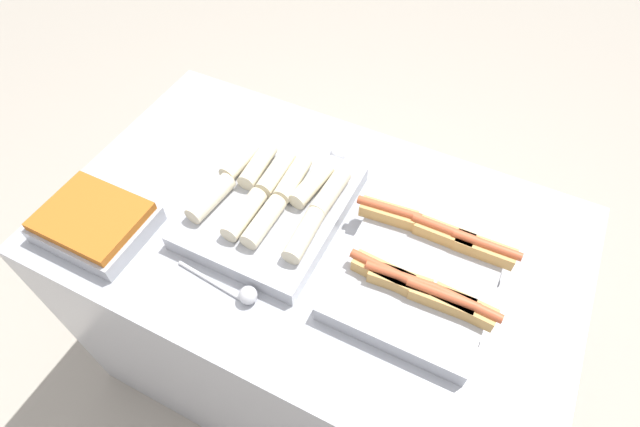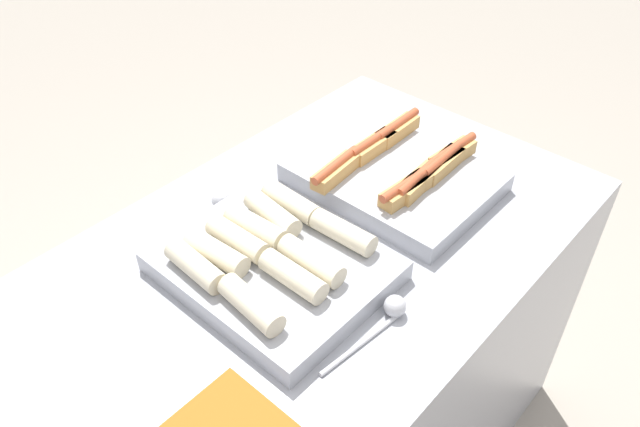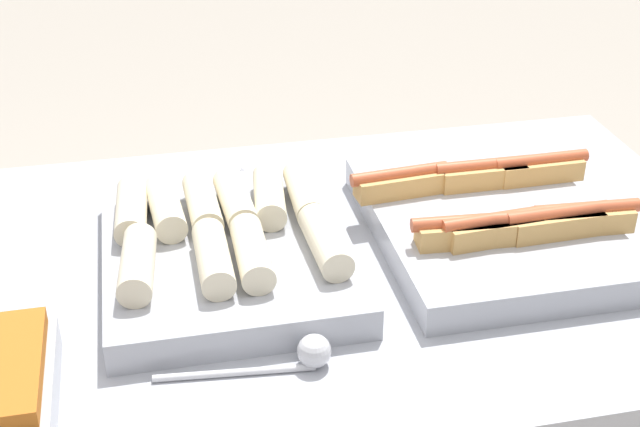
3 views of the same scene
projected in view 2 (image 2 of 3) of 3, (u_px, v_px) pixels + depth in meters
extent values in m
cube|color=#A8AAB2|center=(314.00, 366.00, 1.71)|extent=(1.42, 0.86, 0.90)
cube|color=#A8AAB2|center=(394.00, 177.00, 1.57)|extent=(0.36, 0.47, 0.05)
cube|color=tan|center=(452.00, 155.00, 1.57)|extent=(0.15, 0.05, 0.04)
cylinder|color=#C15633|center=(453.00, 149.00, 1.56)|extent=(0.17, 0.03, 0.02)
cube|color=tan|center=(373.00, 146.00, 1.60)|extent=(0.15, 0.05, 0.04)
cylinder|color=#C15633|center=(373.00, 140.00, 1.59)|extent=(0.17, 0.02, 0.02)
cube|color=tan|center=(418.00, 183.00, 1.49)|extent=(0.15, 0.05, 0.04)
cylinder|color=#C15633|center=(418.00, 176.00, 1.47)|extent=(0.17, 0.03, 0.02)
cube|color=tan|center=(397.00, 130.00, 1.66)|extent=(0.15, 0.05, 0.04)
cylinder|color=#C15633|center=(398.00, 124.00, 1.65)|extent=(0.17, 0.02, 0.02)
cube|color=tan|center=(442.00, 164.00, 1.54)|extent=(0.15, 0.05, 0.04)
cylinder|color=#C15633|center=(443.00, 158.00, 1.53)|extent=(0.17, 0.03, 0.02)
cube|color=tan|center=(335.00, 172.00, 1.52)|extent=(0.15, 0.06, 0.04)
cylinder|color=#C15633|center=(336.00, 165.00, 1.51)|extent=(0.17, 0.04, 0.02)
cube|color=tan|center=(406.00, 191.00, 1.46)|extent=(0.15, 0.05, 0.04)
cylinder|color=#C15633|center=(406.00, 184.00, 1.45)|extent=(0.17, 0.03, 0.02)
cube|color=#A8AAB2|center=(274.00, 266.00, 1.33)|extent=(0.37, 0.46, 0.05)
cylinder|color=beige|center=(311.00, 261.00, 1.27)|extent=(0.05, 0.15, 0.05)
cylinder|color=beige|center=(216.00, 253.00, 1.29)|extent=(0.06, 0.15, 0.05)
cylinder|color=beige|center=(293.00, 276.00, 1.24)|extent=(0.05, 0.15, 0.05)
cylinder|color=beige|center=(256.00, 227.00, 1.35)|extent=(0.06, 0.15, 0.05)
cylinder|color=beige|center=(272.00, 214.00, 1.39)|extent=(0.07, 0.16, 0.05)
cylinder|color=beige|center=(196.00, 266.00, 1.26)|extent=(0.06, 0.15, 0.05)
cylinder|color=beige|center=(343.00, 232.00, 1.34)|extent=(0.05, 0.15, 0.05)
cylinder|color=beige|center=(251.00, 305.00, 1.18)|extent=(0.06, 0.16, 0.05)
cylinder|color=beige|center=(291.00, 202.00, 1.42)|extent=(0.05, 0.15, 0.05)
cylinder|color=beige|center=(238.00, 239.00, 1.32)|extent=(0.05, 0.15, 0.05)
cylinder|color=silver|center=(361.00, 343.00, 1.20)|extent=(0.21, 0.03, 0.01)
sphere|color=silver|center=(395.00, 306.00, 1.25)|extent=(0.05, 0.05, 0.05)
cylinder|color=silver|center=(190.00, 225.00, 1.46)|extent=(0.20, 0.02, 0.01)
sphere|color=silver|center=(221.00, 200.00, 1.51)|extent=(0.05, 0.05, 0.05)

